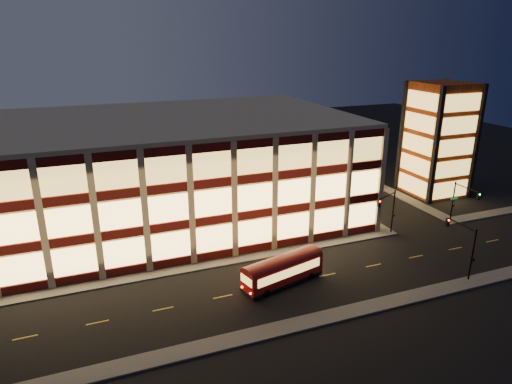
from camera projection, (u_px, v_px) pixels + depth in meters
name	position (u px, v px, depth m)	size (l,w,h in m)	color
ground	(224.00, 266.00, 51.82)	(200.00, 200.00, 0.00)	black
sidewalk_office_south	(196.00, 266.00, 51.65)	(54.00, 2.00, 0.15)	#514F4C
sidewalk_office_east	(327.00, 195.00, 74.66)	(2.00, 30.00, 0.15)	#514F4C
sidewalk_tower_south	(484.00, 215.00, 66.41)	(14.00, 2.00, 0.15)	#514F4C
sidewalk_tower_west	(383.00, 187.00, 78.43)	(2.00, 30.00, 0.15)	#514F4C
sidewalk_near	(268.00, 332.00, 40.36)	(100.00, 2.00, 0.15)	#514F4C
office_building	(166.00, 169.00, 63.34)	(50.45, 30.45, 14.50)	tan
stair_tower	(438.00, 140.00, 73.11)	(8.60, 8.60, 18.00)	#8C3814
traffic_signal_far	(388.00, 207.00, 58.31)	(3.79, 1.87, 6.00)	black
traffic_signal_right	(462.00, 198.00, 61.43)	(1.20, 4.37, 6.00)	black
traffic_signal_near	(463.00, 240.00, 48.83)	(0.32, 4.45, 6.00)	black
trolley_bus	(283.00, 269.00, 47.72)	(9.55, 4.56, 3.14)	#8E0B07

